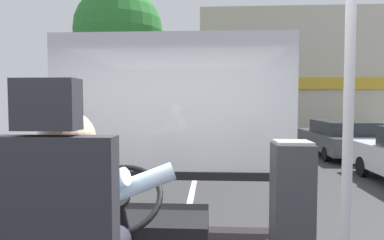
% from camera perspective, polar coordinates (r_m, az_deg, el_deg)
% --- Properties ---
extents(ground, '(18.00, 44.00, 0.06)m').
position_cam_1_polar(ground, '(10.75, 1.10, -7.25)').
color(ground, '#373737').
extents(bus_driver, '(0.82, 0.58, 0.74)m').
position_cam_1_polar(bus_driver, '(1.57, -19.09, -15.81)').
color(bus_driver, '#282833').
rests_on(bus_driver, driver_seat).
extents(steering_console, '(1.10, 1.04, 0.84)m').
position_cam_1_polar(steering_console, '(2.76, -9.43, -18.88)').
color(steering_console, black).
rests_on(steering_console, bus_floor).
extents(handrail_pole, '(0.04, 0.04, 1.91)m').
position_cam_1_polar(handrail_pole, '(1.67, 24.50, -7.56)').
color(handrail_pole, '#B7B7BC').
rests_on(handrail_pole, bus_floor).
extents(fare_box, '(0.25, 0.25, 1.00)m').
position_cam_1_polar(fare_box, '(2.44, 16.31, -15.12)').
color(fare_box, '#333338').
rests_on(fare_box, bus_floor).
extents(windshield_panel, '(2.50, 0.08, 1.48)m').
position_cam_1_polar(windshield_panel, '(3.42, -3.56, -0.42)').
color(windshield_panel, silver).
extents(street_tree, '(3.54, 3.54, 6.49)m').
position_cam_1_polar(street_tree, '(14.43, -12.18, 14.16)').
color(street_tree, '#4C3828').
rests_on(street_tree, ground).
extents(shop_building, '(10.37, 6.02, 6.86)m').
position_cam_1_polar(shop_building, '(21.58, 15.60, 7.05)').
color(shop_building, '#BCB29E').
rests_on(shop_building, ground).
extents(parked_car_charcoal, '(1.98, 4.40, 1.23)m').
position_cam_1_polar(parked_car_charcoal, '(13.20, 23.56, -2.68)').
color(parked_car_charcoal, '#474C51').
rests_on(parked_car_charcoal, ground).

